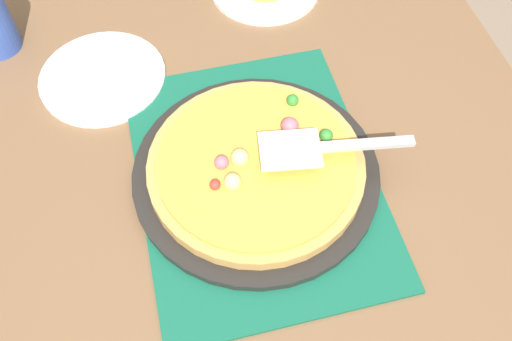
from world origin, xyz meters
name	(u,v)px	position (x,y,z in m)	size (l,w,h in m)	color
ground_plane	(256,330)	(0.00, 0.00, 0.00)	(8.00, 8.00, 0.00)	#84705B
dining_table	(256,212)	(0.00, 0.00, 0.64)	(1.40, 1.00, 0.75)	brown
placemat	(256,177)	(0.00, 0.00, 0.75)	(0.48, 0.36, 0.01)	#145B42
pizza_pan	(256,173)	(0.00, 0.00, 0.76)	(0.38, 0.38, 0.01)	black
pizza	(256,165)	(0.00, 0.00, 0.78)	(0.33, 0.33, 0.05)	tan
plate_side	(103,77)	(-0.26, -0.21, 0.76)	(0.22, 0.22, 0.01)	white
pizza_server	(322,147)	(0.02, 0.10, 0.82)	(0.08, 0.23, 0.01)	silver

